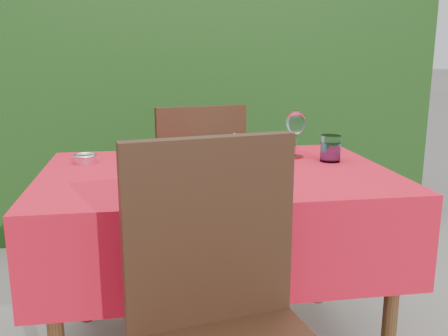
{
  "coord_description": "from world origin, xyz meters",
  "views": [
    {
      "loc": [
        -0.25,
        -1.75,
        1.17
      ],
      "look_at": [
        0.02,
        -0.05,
        0.77
      ],
      "focal_mm": 40.0,
      "sensor_mm": 36.0,
      "label": 1
    }
  ],
  "objects": [
    {
      "name": "pasta_plate",
      "position": [
        0.11,
        0.29,
        0.77
      ],
      "size": [
        0.26,
        0.26,
        0.07
      ],
      "rotation": [
        0.0,
        0.0,
        -0.2
      ],
      "color": "white",
      "rests_on": "dining_table"
    },
    {
      "name": "chair_far",
      "position": [
        -0.02,
        0.58,
        0.53
      ],
      "size": [
        0.49,
        0.49,
        0.93
      ],
      "rotation": [
        0.0,
        0.0,
        3.32
      ],
      "color": "black",
      "rests_on": "ground"
    },
    {
      "name": "chair_near",
      "position": [
        -0.08,
        -0.69,
        0.56
      ],
      "size": [
        0.51,
        0.51,
        0.97
      ],
      "rotation": [
        0.0,
        0.0,
        0.19
      ],
      "color": "black",
      "rests_on": "ground"
    },
    {
      "name": "pizza_plate",
      "position": [
        -0.0,
        -0.08,
        0.78
      ],
      "size": [
        0.38,
        0.38,
        0.06
      ],
      "rotation": [
        0.0,
        0.0,
        0.32
      ],
      "color": "white",
      "rests_on": "dining_table"
    },
    {
      "name": "fork",
      "position": [
        -0.25,
        -0.04,
        0.75
      ],
      "size": [
        0.05,
        0.2,
        0.01
      ],
      "primitive_type": "cube",
      "rotation": [
        0.0,
        0.0,
        -0.11
      ],
      "color": "silver",
      "rests_on": "dining_table"
    },
    {
      "name": "steel_ramekin",
      "position": [
        -0.49,
        0.2,
        0.76
      ],
      "size": [
        0.08,
        0.08,
        0.03
      ],
      "primitive_type": "cylinder",
      "color": "silver",
      "rests_on": "dining_table"
    },
    {
      "name": "water_glass",
      "position": [
        0.47,
        0.08,
        0.79
      ],
      "size": [
        0.08,
        0.08,
        0.1
      ],
      "color": "white",
      "rests_on": "dining_table"
    },
    {
      "name": "dining_table",
      "position": [
        0.0,
        0.0,
        0.6
      ],
      "size": [
        1.26,
        0.86,
        0.75
      ],
      "color": "#492C17",
      "rests_on": "ground"
    },
    {
      "name": "hedge",
      "position": [
        0.0,
        1.55,
        0.92
      ],
      "size": [
        3.2,
        0.55,
        1.78
      ],
      "color": "black",
      "rests_on": "ground"
    },
    {
      "name": "wine_glass",
      "position": [
        0.35,
        0.18,
        0.88
      ],
      "size": [
        0.08,
        0.08,
        0.19
      ],
      "color": "silver",
      "rests_on": "dining_table"
    }
  ]
}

